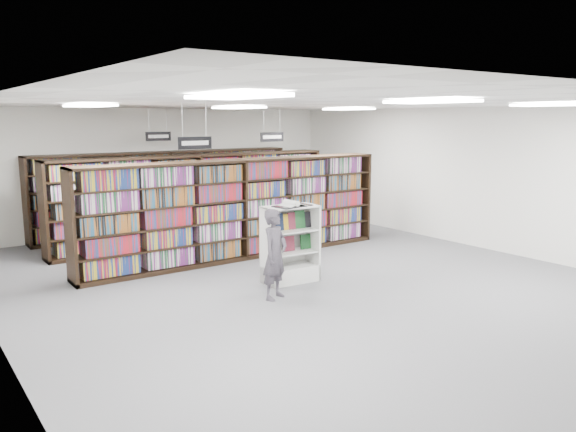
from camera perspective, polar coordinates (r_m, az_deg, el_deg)
floor at (r=10.47m, az=0.86°, el=-6.42°), size 12.00×12.00×0.00m
ceiling at (r=10.05m, az=0.90°, el=11.38°), size 10.00×12.00×0.10m
wall_back at (r=15.35m, az=-12.64°, el=4.63°), size 10.00×0.10×3.20m
wall_right at (r=13.70m, az=17.96°, el=3.79°), size 0.10×12.00×3.20m
bookshelf_row_near at (r=11.87m, az=-4.89°, el=0.68°), size 7.00×0.60×2.10m
bookshelf_row_mid at (r=13.60m, az=-9.22°, el=1.76°), size 7.00×0.60×2.10m
bookshelf_row_far at (r=15.13m, az=-12.11°, el=2.48°), size 7.00×0.60×2.10m
aisle_sign_left at (r=10.13m, az=-9.43°, el=7.45°), size 0.65×0.02×0.80m
aisle_sign_right at (r=13.37m, az=-1.63°, el=8.12°), size 0.65×0.02×0.80m
aisle_sign_center at (r=14.18m, az=-13.04°, el=7.97°), size 0.65×0.02×0.80m
troffer_front_left at (r=5.89m, az=-5.27°, el=12.04°), size 0.60×1.20×0.04m
troffer_front_center at (r=7.85m, az=14.33°, el=11.22°), size 0.60×1.20×0.04m
troffer_front_right at (r=10.32m, az=25.30°, el=10.19°), size 0.60×1.20×0.04m
troffer_back_left at (r=10.51m, az=-19.50°, el=10.54°), size 0.60×1.20×0.04m
troffer_back_center at (r=11.72m, az=-5.05°, el=10.92°), size 0.60×1.20×0.04m
troffer_back_right at (r=13.50m, az=6.16°, el=10.76°), size 0.60×1.20×0.04m
endcap_display at (r=10.22m, az=0.14°, el=-4.05°), size 1.04×0.59×1.40m
open_book at (r=9.95m, az=0.41°, el=1.17°), size 0.71×0.47×0.13m
shopper at (r=9.19m, az=-1.34°, el=-3.90°), size 0.64×0.55×1.50m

